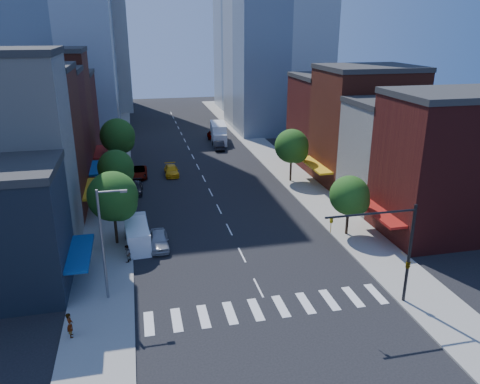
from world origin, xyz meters
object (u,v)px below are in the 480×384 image
Objects in this scene: traffic_car_far at (212,134)px; pedestrian_far at (127,254)px; cargo_van_near at (138,237)px; traffic_car_oncoming at (219,145)px; box_truck at (219,134)px; parked_car_third at (139,172)px; parked_car_rear at (135,188)px; parked_car_front at (159,240)px; pedestrian_near at (70,325)px; parked_car_second at (138,240)px; cargo_van_far at (137,232)px; taxi at (171,171)px.

pedestrian_far is at bearing 77.29° from traffic_car_far.
cargo_van_near is 38.94m from traffic_car_oncoming.
box_truck is (0.86, 5.32, 0.84)m from traffic_car_oncoming.
parked_car_third is 1.09× the size of traffic_car_oncoming.
box_truck is at bearing 61.36° from parked_car_rear.
parked_car_front is 38.64m from traffic_car_oncoming.
pedestrian_near is at bearing -117.55° from parked_car_front.
parked_car_second is 1.34m from cargo_van_far.
box_truck is at bearing -91.99° from traffic_car_oncoming.
taxi reaches higher than parked_car_rear.
parked_car_rear is at bearing 97.09° from parked_car_front.
traffic_car_far is at bearing -168.01° from pedestrian_far.
parked_car_front is at bearing -8.95° from parked_car_second.
traffic_car_far is at bearing 69.14° from cargo_van_far.
pedestrian_near is (-19.42, -49.37, 0.29)m from traffic_car_oncoming.
pedestrian_near reaches higher than parked_car_third.
cargo_van_near is at bearing -167.93° from pedestrian_far.
parked_car_third is (0.57, 23.01, -0.06)m from parked_car_second.
taxi is (5.21, 22.89, -0.10)m from parked_car_second.
box_truck is at bearing 106.30° from traffic_car_far.
traffic_car_oncoming is (14.08, 13.13, 0.06)m from parked_car_third.
taxi is at bearing 54.73° from parked_car_rear.
parked_car_rear is 16.22m from cargo_van_near.
traffic_car_oncoming is 2.59× the size of pedestrian_near.
parked_car_second is at bearing 75.10° from traffic_car_oncoming.
pedestrian_far reaches higher than parked_car_front.
cargo_van_far is at bearing 76.79° from traffic_car_far.
traffic_car_far is at bearing -84.36° from traffic_car_oncoming.
parked_car_second is 39.00m from traffic_car_oncoming.
parked_car_front is 43.97m from box_truck.
cargo_van_near reaches higher than cargo_van_far.
parked_car_front is 46.97m from traffic_car_far.
parked_car_rear is (-0.57, -6.74, -0.05)m from parked_car_third.
taxi is 0.99× the size of traffic_car_oncoming.
taxi is 0.54× the size of box_truck.
parked_car_rear is (-2.00, 16.65, -0.11)m from parked_car_front.
cargo_van_far reaches higher than parked_car_second.
parked_car_second reaches higher than taxi.
cargo_van_far is at bearing -87.01° from parked_car_rear.
parked_car_third is at bearing 84.84° from cargo_van_near.
parked_car_rear is at bearing 68.12° from traffic_car_far.
cargo_van_near is (0.01, 0.06, 0.34)m from parked_car_second.
box_truck is 47.43m from pedestrian_far.
cargo_van_near reaches higher than parked_car_third.
traffic_car_oncoming is at bearing 69.58° from parked_car_second.
traffic_car_oncoming reaches higher than parked_car_front.
box_truck is at bearing -170.00° from pedestrian_far.
cargo_van_far is at bearing 140.23° from parked_car_front.
parked_car_third is 26.06m from pedestrian_far.
traffic_car_oncoming is 53.05m from pedestrian_near.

